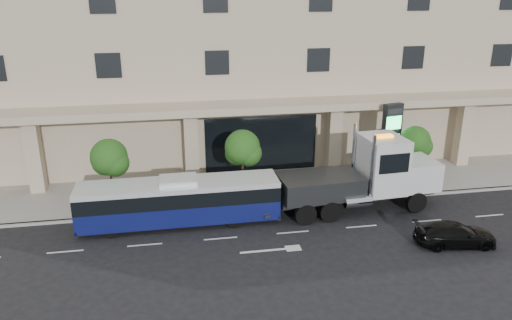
{
  "coord_description": "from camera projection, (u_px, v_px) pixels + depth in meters",
  "views": [
    {
      "loc": [
        -6.31,
        -25.36,
        12.98
      ],
      "look_at": [
        -1.43,
        2.0,
        3.11
      ],
      "focal_mm": 35.0,
      "sensor_mm": 36.0,
      "label": 1
    }
  ],
  "objects": [
    {
      "name": "tow_truck",
      "position": [
        366.0,
        177.0,
        29.82
      ],
      "size": [
        11.1,
        3.33,
        5.04
      ],
      "rotation": [
        0.0,
        0.0,
        0.07
      ],
      "color": "#2D3033",
      "rests_on": "ground"
    },
    {
      "name": "ground",
      "position": [
        286.0,
        220.0,
        28.92
      ],
      "size": [
        120.0,
        120.0,
        0.0
      ],
      "primitive_type": "plane",
      "color": "black",
      "rests_on": "ground"
    },
    {
      "name": "black_sedan",
      "position": [
        455.0,
        234.0,
        26.03
      ],
      "size": [
        4.38,
        2.24,
        1.22
      ],
      "primitive_type": "imported",
      "rotation": [
        0.0,
        0.0,
        1.44
      ],
      "color": "black",
      "rests_on": "ground"
    },
    {
      "name": "convention_center",
      "position": [
        244.0,
        23.0,
        39.89
      ],
      "size": [
        60.0,
        17.6,
        20.0
      ],
      "color": "#BFAB8F",
      "rests_on": "ground"
    },
    {
      "name": "tree_right",
      "position": [
        415.0,
        143.0,
        32.81
      ],
      "size": [
        2.1,
        2.0,
        4.04
      ],
      "color": "#422B19",
      "rests_on": "sidewalk"
    },
    {
      "name": "signage_pylon",
      "position": [
        390.0,
        142.0,
        33.74
      ],
      "size": [
        1.4,
        0.77,
        5.34
      ],
      "rotation": [
        0.0,
        0.0,
        0.22
      ],
      "color": "black",
      "rests_on": "sidewalk"
    },
    {
      "name": "sidewalk",
      "position": [
        269.0,
        187.0,
        33.53
      ],
      "size": [
        120.0,
        6.0,
        0.15
      ],
      "primitive_type": "cube",
      "color": "gray",
      "rests_on": "ground"
    },
    {
      "name": "curb",
      "position": [
        279.0,
        205.0,
        30.75
      ],
      "size": [
        120.0,
        0.3,
        0.15
      ],
      "primitive_type": "cube",
      "color": "gray",
      "rests_on": "ground"
    },
    {
      "name": "tree_left",
      "position": [
        110.0,
        160.0,
        29.56
      ],
      "size": [
        2.27,
        2.2,
        4.22
      ],
      "color": "#422B19",
      "rests_on": "sidewalk"
    },
    {
      "name": "city_bus",
      "position": [
        179.0,
        201.0,
        28.03
      ],
      "size": [
        11.23,
        2.4,
        2.84
      ],
      "rotation": [
        0.0,
        0.0,
        0.0
      ],
      "color": "black",
      "rests_on": "ground"
    },
    {
      "name": "tree_mid",
      "position": [
        243.0,
        150.0,
        30.83
      ],
      "size": [
        2.28,
        2.2,
        4.38
      ],
      "color": "#422B19",
      "rests_on": "sidewalk"
    }
  ]
}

